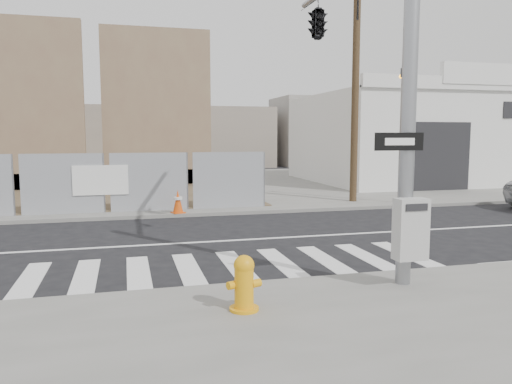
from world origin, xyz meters
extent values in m
plane|color=black|center=(0.00, 0.00, 0.00)|extent=(100.00, 100.00, 0.00)
cube|color=slate|center=(0.00, 14.00, 0.06)|extent=(50.00, 20.00, 0.12)
cylinder|color=gray|center=(2.50, -4.80, 3.62)|extent=(0.26, 0.26, 7.00)
cube|color=#B2B2AF|center=(2.45, -5.08, 1.15)|extent=(0.55, 0.30, 1.05)
cube|color=black|center=(2.25, -4.96, 2.62)|extent=(0.90, 0.03, 0.30)
cube|color=silver|center=(2.25, -4.98, 2.62)|extent=(0.55, 0.01, 0.12)
imported|color=black|center=(2.50, -0.60, 5.57)|extent=(0.53, 2.48, 1.00)
cylinder|color=gray|center=(8.00, 4.60, 2.72)|extent=(0.12, 0.12, 5.20)
imported|color=black|center=(8.00, 4.60, 5.22)|extent=(0.16, 0.20, 1.00)
cube|color=brown|center=(-7.00, 13.00, 4.12)|extent=(6.00, 0.50, 8.00)
cube|color=brown|center=(-7.00, 13.40, 0.52)|extent=(6.00, 1.30, 0.80)
cube|color=brown|center=(-0.50, 14.00, 4.12)|extent=(5.50, 0.50, 8.00)
cube|color=brown|center=(-0.50, 14.40, 0.52)|extent=(5.50, 1.30, 0.80)
cube|color=silver|center=(14.00, 13.00, 2.52)|extent=(12.00, 10.00, 4.80)
cube|color=silver|center=(14.00, 8.00, 5.12)|extent=(12.00, 0.30, 0.60)
cube|color=silver|center=(14.00, 7.95, 5.57)|extent=(4.00, 0.30, 1.00)
cube|color=black|center=(12.00, 7.98, 1.72)|extent=(3.40, 0.06, 3.20)
cylinder|color=#473621|center=(6.50, 5.50, 5.12)|extent=(0.28, 0.28, 10.00)
cylinder|color=orange|center=(-0.53, -5.41, 0.14)|extent=(0.58, 0.58, 0.04)
cylinder|color=orange|center=(-0.53, -5.41, 0.45)|extent=(0.38, 0.38, 0.66)
sphere|color=orange|center=(-0.53, -5.41, 0.81)|extent=(0.31, 0.31, 0.31)
cylinder|color=orange|center=(-0.71, -5.41, 0.52)|extent=(0.19, 0.17, 0.12)
cylinder|color=orange|center=(-0.35, -5.41, 0.52)|extent=(0.19, 0.17, 0.12)
cube|color=#D5470B|center=(-0.52, 4.22, 0.14)|extent=(0.49, 0.49, 0.03)
cone|color=#D5470B|center=(-0.52, 4.22, 0.51)|extent=(0.44, 0.44, 0.78)
cylinder|color=silver|center=(-0.52, 4.22, 0.62)|extent=(0.30, 0.30, 0.09)
camera|label=1|loc=(-2.20, -12.44, 2.74)|focal=35.00mm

